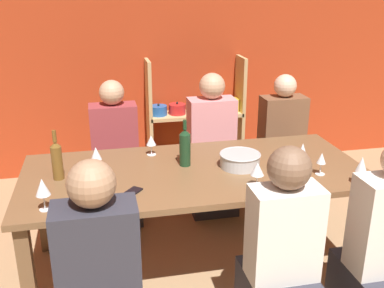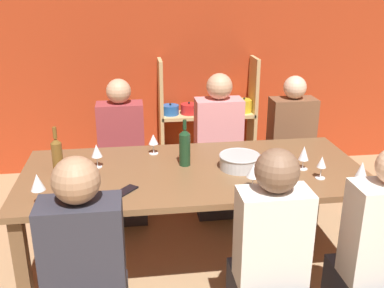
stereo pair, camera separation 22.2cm
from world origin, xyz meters
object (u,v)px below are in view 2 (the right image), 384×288
at_px(wine_glass_white_c, 38,183).
at_px(person_far_a, 218,161).
at_px(person_far_c, 289,158).
at_px(wine_bottle_dark, 185,147).
at_px(wine_glass_white_a, 253,171).
at_px(wine_glass_red_e, 304,154).
at_px(shelf_unit, 206,130).
at_px(wine_glass_red_c, 97,151).
at_px(wine_bottle_green, 57,156).
at_px(person_near_a, 269,280).
at_px(mixing_bowl, 240,161).
at_px(person_far_b, 123,167).
at_px(wine_glass_red_a, 153,140).
at_px(person_near_c, 377,276).
at_px(dining_table, 194,180).
at_px(cell_phone, 126,190).
at_px(wine_glass_white_b, 322,163).
at_px(wine_glass_red_b, 362,170).
at_px(wine_glass_red_d, 91,175).

distance_m(wine_glass_white_c, person_far_a, 1.83).
bearing_deg(person_far_c, wine_bottle_dark, 36.54).
height_order(wine_glass_white_a, wine_glass_red_e, wine_glass_red_e).
height_order(wine_glass_white_a, person_far_a, person_far_a).
relative_size(shelf_unit, wine_glass_red_c, 7.39).
height_order(wine_bottle_dark, wine_glass_red_e, wine_bottle_dark).
relative_size(wine_bottle_green, person_near_a, 0.27).
xyz_separation_m(mixing_bowl, person_far_b, (-0.82, 0.85, -0.36)).
bearing_deg(wine_glass_red_c, wine_glass_white_a, -25.94).
relative_size(wine_glass_red_a, wine_glass_red_c, 0.91).
height_order(person_near_c, person_far_c, person_far_c).
distance_m(wine_bottle_green, wine_glass_red_e, 1.64).
relative_size(mixing_bowl, wine_glass_red_c, 1.72).
height_order(wine_glass_red_e, person_far_c, person_far_c).
height_order(dining_table, wine_glass_red_a, wine_glass_red_a).
height_order(cell_phone, person_near_c, person_near_c).
xyz_separation_m(wine_glass_white_c, person_far_a, (1.28, 1.24, -0.43)).
bearing_deg(wine_glass_red_c, wine_glass_red_a, 27.16).
distance_m(wine_glass_white_b, person_far_a, 1.27).
xyz_separation_m(wine_bottle_green, wine_glass_red_b, (1.87, -0.48, -0.01)).
height_order(wine_glass_red_b, wine_glass_red_d, wine_glass_red_b).
bearing_deg(wine_glass_white_a, person_far_b, 124.96).
xyz_separation_m(wine_glass_red_b, person_far_a, (-0.63, 1.30, -0.43)).
distance_m(wine_bottle_dark, wine_glass_red_e, 0.81).
xyz_separation_m(wine_glass_red_b, person_near_c, (-0.07, -0.42, -0.45)).
xyz_separation_m(wine_bottle_dark, wine_glass_white_a, (0.37, -0.43, -0.02)).
bearing_deg(wine_glass_red_b, person_near_c, -99.14).
bearing_deg(person_far_c, wine_glass_red_a, 23.00).
xyz_separation_m(wine_glass_red_a, wine_glass_red_b, (1.22, -0.78, 0.02)).
bearing_deg(dining_table, person_near_c, -43.86).
bearing_deg(wine_glass_red_a, person_far_a, 41.19).
distance_m(wine_bottle_green, wine_glass_white_b, 1.72).
bearing_deg(wine_glass_red_d, wine_bottle_dark, 31.84).
bearing_deg(person_far_b, wine_glass_white_c, 69.91).
xyz_separation_m(dining_table, person_far_b, (-0.50, 0.84, -0.23)).
relative_size(wine_bottle_green, wine_glass_red_a, 2.20).
bearing_deg(person_far_a, person_far_b, 1.21).
distance_m(wine_bottle_green, cell_phone, 0.56).
bearing_deg(wine_glass_red_b, wine_glass_red_d, 174.48).
height_order(wine_bottle_dark, wine_glass_red_c, wine_bottle_dark).
relative_size(wine_glass_red_c, wine_glass_white_b, 1.09).
height_order(wine_glass_red_d, person_far_c, person_far_c).
relative_size(mixing_bowl, person_far_a, 0.23).
relative_size(dining_table, wine_bottle_dark, 7.04).
distance_m(wine_glass_red_d, wine_glass_white_c, 0.30).
relative_size(dining_table, mixing_bowl, 8.14).
bearing_deg(person_far_b, wine_glass_red_e, 143.21).
relative_size(dining_table, person_near_c, 1.95).
bearing_deg(wine_glass_white_b, person_near_a, -130.36).
bearing_deg(wine_bottle_green, person_near_a, -36.61).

